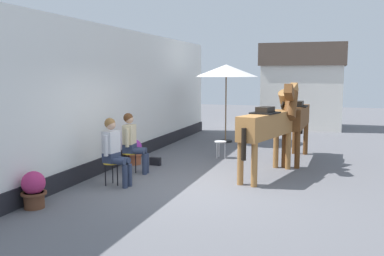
{
  "coord_description": "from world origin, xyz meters",
  "views": [
    {
      "loc": [
        2.63,
        -8.05,
        2.28
      ],
      "look_at": [
        -0.4,
        1.2,
        1.05
      ],
      "focal_mm": 40.3,
      "sensor_mm": 36.0,
      "label": 1
    }
  ],
  "objects_px": {
    "saddled_horse_near": "(269,124)",
    "satchel_bag": "(155,161)",
    "seated_visitor_near": "(114,148)",
    "flower_planter_farthest": "(134,151)",
    "cafe_parasol": "(226,71)",
    "seated_visitor_far": "(132,140)",
    "saddled_horse_far": "(296,117)",
    "spare_stool_white": "(220,143)",
    "flower_planter_nearest": "(34,189)"
  },
  "relations": [
    {
      "from": "saddled_horse_near",
      "to": "flower_planter_nearest",
      "type": "bearing_deg",
      "value": -133.3
    },
    {
      "from": "saddled_horse_near",
      "to": "saddled_horse_far",
      "type": "distance_m",
      "value": 1.85
    },
    {
      "from": "seated_visitor_far",
      "to": "flower_planter_farthest",
      "type": "distance_m",
      "value": 1.07
    },
    {
      "from": "spare_stool_white",
      "to": "flower_planter_nearest",
      "type": "bearing_deg",
      "value": -109.87
    },
    {
      "from": "seated_visitor_near",
      "to": "seated_visitor_far",
      "type": "bearing_deg",
      "value": 97.01
    },
    {
      "from": "cafe_parasol",
      "to": "satchel_bag",
      "type": "relative_size",
      "value": 9.21
    },
    {
      "from": "seated_visitor_far",
      "to": "spare_stool_white",
      "type": "distance_m",
      "value": 2.83
    },
    {
      "from": "cafe_parasol",
      "to": "seated_visitor_near",
      "type": "bearing_deg",
      "value": -97.54
    },
    {
      "from": "saddled_horse_far",
      "to": "flower_planter_farthest",
      "type": "relative_size",
      "value": 4.69
    },
    {
      "from": "cafe_parasol",
      "to": "satchel_bag",
      "type": "height_order",
      "value": "cafe_parasol"
    },
    {
      "from": "flower_planter_nearest",
      "to": "cafe_parasol",
      "type": "xyz_separation_m",
      "value": [
        1.4,
        8.0,
        2.03
      ]
    },
    {
      "from": "flower_planter_farthest",
      "to": "flower_planter_nearest",
      "type": "bearing_deg",
      "value": -90.75
    },
    {
      "from": "saddled_horse_far",
      "to": "satchel_bag",
      "type": "relative_size",
      "value": 10.71
    },
    {
      "from": "saddled_horse_far",
      "to": "cafe_parasol",
      "type": "distance_m",
      "value": 3.76
    },
    {
      "from": "flower_planter_farthest",
      "to": "saddled_horse_near",
      "type": "bearing_deg",
      "value": -2.41
    },
    {
      "from": "seated_visitor_near",
      "to": "flower_planter_farthest",
      "type": "relative_size",
      "value": 2.17
    },
    {
      "from": "flower_planter_farthest",
      "to": "cafe_parasol",
      "type": "height_order",
      "value": "cafe_parasol"
    },
    {
      "from": "seated_visitor_near",
      "to": "cafe_parasol",
      "type": "distance_m",
      "value": 6.48
    },
    {
      "from": "saddled_horse_far",
      "to": "spare_stool_white",
      "type": "bearing_deg",
      "value": -175.5
    },
    {
      "from": "saddled_horse_far",
      "to": "cafe_parasol",
      "type": "height_order",
      "value": "cafe_parasol"
    },
    {
      "from": "seated_visitor_near",
      "to": "flower_planter_nearest",
      "type": "height_order",
      "value": "seated_visitor_near"
    },
    {
      "from": "saddled_horse_far",
      "to": "seated_visitor_far",
      "type": "bearing_deg",
      "value": -143.59
    },
    {
      "from": "spare_stool_white",
      "to": "saddled_horse_near",
      "type": "bearing_deg",
      "value": -46.93
    },
    {
      "from": "seated_visitor_far",
      "to": "satchel_bag",
      "type": "xyz_separation_m",
      "value": [
        0.17,
        0.95,
        -0.68
      ]
    },
    {
      "from": "cafe_parasol",
      "to": "seated_visitor_far",
      "type": "bearing_deg",
      "value": -100.69
    },
    {
      "from": "satchel_bag",
      "to": "flower_planter_nearest",
      "type": "bearing_deg",
      "value": 82.67
    },
    {
      "from": "saddled_horse_near",
      "to": "spare_stool_white",
      "type": "distance_m",
      "value": 2.37
    },
    {
      "from": "saddled_horse_far",
      "to": "cafe_parasol",
      "type": "relative_size",
      "value": 1.16
    },
    {
      "from": "seated_visitor_near",
      "to": "flower_planter_nearest",
      "type": "xyz_separation_m",
      "value": [
        -0.58,
        -1.78,
        -0.44
      ]
    },
    {
      "from": "seated_visitor_far",
      "to": "flower_planter_farthest",
      "type": "xyz_separation_m",
      "value": [
        -0.39,
        0.89,
        -0.44
      ]
    },
    {
      "from": "spare_stool_white",
      "to": "satchel_bag",
      "type": "relative_size",
      "value": 1.64
    },
    {
      "from": "seated_visitor_far",
      "to": "cafe_parasol",
      "type": "distance_m",
      "value": 5.43
    },
    {
      "from": "seated_visitor_near",
      "to": "saddled_horse_far",
      "type": "distance_m",
      "value": 4.96
    },
    {
      "from": "satchel_bag",
      "to": "seated_visitor_far",
      "type": "bearing_deg",
      "value": 81.57
    },
    {
      "from": "saddled_horse_far",
      "to": "spare_stool_white",
      "type": "distance_m",
      "value": 2.12
    },
    {
      "from": "saddled_horse_near",
      "to": "cafe_parasol",
      "type": "height_order",
      "value": "cafe_parasol"
    },
    {
      "from": "seated_visitor_near",
      "to": "saddled_horse_near",
      "type": "xyz_separation_m",
      "value": [
        2.87,
        1.88,
        0.38
      ]
    },
    {
      "from": "seated_visitor_near",
      "to": "cafe_parasol",
      "type": "bearing_deg",
      "value": 82.46
    },
    {
      "from": "seated_visitor_near",
      "to": "saddled_horse_near",
      "type": "relative_size",
      "value": 0.47
    },
    {
      "from": "saddled_horse_near",
      "to": "satchel_bag",
      "type": "height_order",
      "value": "saddled_horse_near"
    },
    {
      "from": "seated_visitor_near",
      "to": "cafe_parasol",
      "type": "xyz_separation_m",
      "value": [
        0.82,
        6.23,
        1.59
      ]
    },
    {
      "from": "seated_visitor_far",
      "to": "flower_planter_nearest",
      "type": "xyz_separation_m",
      "value": [
        -0.44,
        -2.9,
        -0.44
      ]
    },
    {
      "from": "seated_visitor_far",
      "to": "saddled_horse_far",
      "type": "xyz_separation_m",
      "value": [
        3.45,
        2.54,
        0.38
      ]
    },
    {
      "from": "seated_visitor_near",
      "to": "flower_planter_farthest",
      "type": "distance_m",
      "value": 2.13
    },
    {
      "from": "seated_visitor_far",
      "to": "saddled_horse_near",
      "type": "height_order",
      "value": "saddled_horse_near"
    },
    {
      "from": "satchel_bag",
      "to": "saddled_horse_far",
      "type": "bearing_deg",
      "value": -152.45
    },
    {
      "from": "seated_visitor_near",
      "to": "saddled_horse_far",
      "type": "relative_size",
      "value": 0.46
    },
    {
      "from": "satchel_bag",
      "to": "spare_stool_white",
      "type": "bearing_deg",
      "value": -130.59
    },
    {
      "from": "seated_visitor_far",
      "to": "flower_planter_nearest",
      "type": "bearing_deg",
      "value": -98.58
    },
    {
      "from": "seated_visitor_near",
      "to": "satchel_bag",
      "type": "distance_m",
      "value": 2.18
    }
  ]
}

